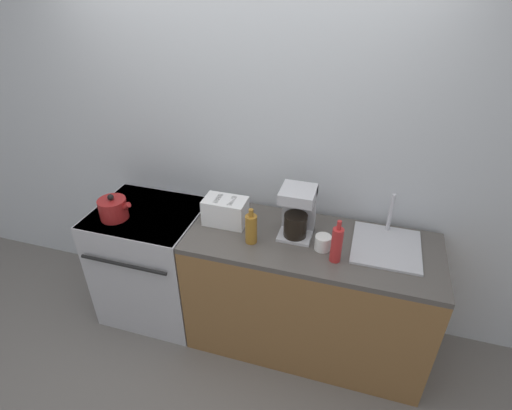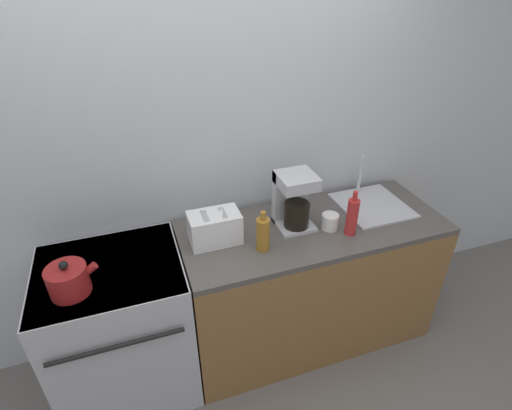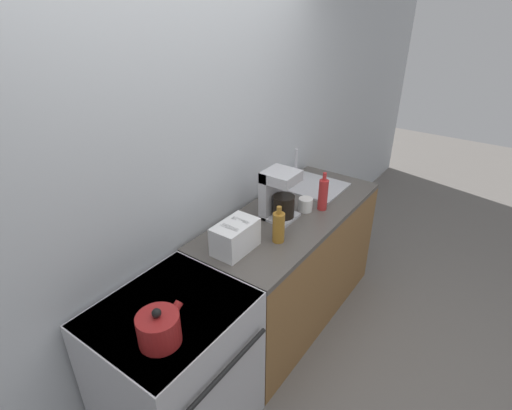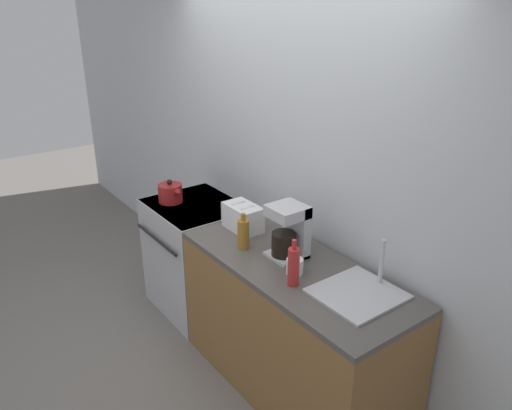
# 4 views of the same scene
# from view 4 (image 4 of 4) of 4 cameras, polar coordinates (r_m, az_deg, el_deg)

# --- Properties ---
(ground_plane) EXTENTS (12.00, 12.00, 0.00)m
(ground_plane) POSITION_cam_4_polar(r_m,az_deg,el_deg) (3.78, -5.86, -16.97)
(ground_plane) COLOR slate
(wall_back) EXTENTS (8.00, 0.05, 2.60)m
(wall_back) POSITION_cam_4_polar(r_m,az_deg,el_deg) (3.49, 3.28, 4.23)
(wall_back) COLOR silver
(wall_back) RESTS_ON ground_plane
(stove) EXTENTS (0.75, 0.68, 0.91)m
(stove) POSITION_cam_4_polar(r_m,az_deg,el_deg) (4.09, -6.69, -5.69)
(stove) COLOR #B7B7BC
(stove) RESTS_ON ground_plane
(counter_block) EXTENTS (1.60, 0.65, 0.91)m
(counter_block) POSITION_cam_4_polar(r_m,az_deg,el_deg) (3.28, 4.16, -13.86)
(counter_block) COLOR brown
(counter_block) RESTS_ON ground_plane
(kettle) EXTENTS (0.24, 0.19, 0.18)m
(kettle) POSITION_cam_4_polar(r_m,az_deg,el_deg) (3.96, -9.76, 1.37)
(kettle) COLOR maroon
(kettle) RESTS_ON stove
(toaster) EXTENTS (0.28, 0.17, 0.18)m
(toaster) POSITION_cam_4_polar(r_m,az_deg,el_deg) (3.43, -1.52, -1.42)
(toaster) COLOR white
(toaster) RESTS_ON counter_block
(coffee_maker) EXTENTS (0.21, 0.21, 0.34)m
(coffee_maker) POSITION_cam_4_polar(r_m,az_deg,el_deg) (3.06, 3.86, -2.91)
(coffee_maker) COLOR #B7B7BC
(coffee_maker) RESTS_ON counter_block
(sink_tray) EXTENTS (0.41, 0.44, 0.28)m
(sink_tray) POSITION_cam_4_polar(r_m,az_deg,el_deg) (2.80, 11.66, -9.70)
(sink_tray) COLOR #B7B7BC
(sink_tray) RESTS_ON counter_block
(bottle_amber) EXTENTS (0.07, 0.07, 0.24)m
(bottle_amber) POSITION_cam_4_polar(r_m,az_deg,el_deg) (3.18, -1.46, -3.29)
(bottle_amber) COLOR #9E6B23
(bottle_amber) RESTS_ON counter_block
(bottle_red) EXTENTS (0.07, 0.07, 0.28)m
(bottle_red) POSITION_cam_4_polar(r_m,az_deg,el_deg) (2.78, 4.31, -6.98)
(bottle_red) COLOR #B72828
(bottle_red) RESTS_ON counter_block
(cup_white) EXTENTS (0.10, 0.10, 0.09)m
(cup_white) POSITION_cam_4_polar(r_m,az_deg,el_deg) (2.93, 4.45, -6.99)
(cup_white) COLOR white
(cup_white) RESTS_ON counter_block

